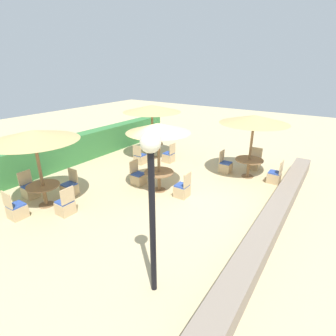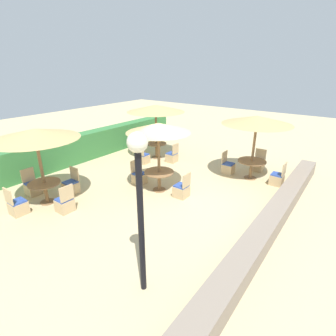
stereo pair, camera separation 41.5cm
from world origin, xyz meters
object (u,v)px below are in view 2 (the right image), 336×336
lamp_post (139,186)px  round_table_center (159,176)px  patio_chair_back_left_west (18,206)px  parasol_center (158,128)px  round_table_back_left (45,187)px  patio_chair_front_right_north (228,167)px  patio_chair_back_left_east (71,186)px  round_table_back_right (156,146)px  parasol_back_left (35,134)px  patio_chair_back_left_north (33,187)px  patio_chair_back_right_west (143,158)px  patio_chair_front_right_east (258,165)px  round_table_front_right (252,164)px  patio_chair_back_right_south (172,157)px  patio_chair_center_north (139,177)px  patio_chair_center_south (182,190)px  patio_chair_back_left_south (65,204)px  parasol_back_right (156,109)px  patio_chair_front_right_south (277,178)px  parasol_front_right (257,120)px

lamp_post → round_table_center: bearing=34.4°
patio_chair_back_left_west → parasol_center: bearing=57.8°
round_table_back_left → patio_chair_front_right_north: bearing=-32.0°
patio_chair_back_left_east → lamp_post: bearing=161.1°
patio_chair_back_left_east → round_table_back_right: (4.86, -0.00, 0.31)m
parasol_back_left → round_table_center: bearing=-39.4°
patio_chair_back_left_north → patio_chair_back_right_west: (4.72, -1.04, 0.00)m
round_table_back_right → patio_chair_front_right_east: bearing=-74.1°
round_table_front_right → patio_chair_back_right_south: patio_chair_back_right_south is taller
patio_chair_center_north → parasol_back_left: 3.92m
lamp_post → patio_chair_center_south: 4.66m
round_table_front_right → patio_chair_center_north: patio_chair_center_north is taller
patio_chair_center_south → patio_chair_back_right_west: 3.77m
patio_chair_back_right_west → patio_chair_back_right_south: bearing=44.2°
round_table_front_right → patio_chair_back_left_east: bearing=137.6°
patio_chair_back_left_south → patio_chair_back_right_west: size_ratio=1.00×
parasol_back_right → patio_chair_back_left_south: bearing=-170.5°
round_table_center → patio_chair_back_left_south: size_ratio=1.15×
patio_chair_front_right_south → patio_chair_back_left_east: size_ratio=1.00×
lamp_post → round_table_back_right: size_ratio=3.33×
round_table_front_right → parasol_center: bearing=143.3°
parasol_center → round_table_front_right: bearing=-36.7°
parasol_front_right → parasol_back_left: bearing=142.0°
parasol_front_right → patio_chair_front_right_north: size_ratio=2.84×
round_table_back_left → patio_chair_back_left_east: patio_chair_back_left_east is taller
patio_chair_front_right_north → patio_chair_back_right_south: (-0.30, 2.72, 0.00)m
parasol_front_right → round_table_back_left: 7.92m
round_table_front_right → patio_chair_center_south: (-3.04, 1.34, -0.34)m
lamp_post → patio_chair_front_right_east: bearing=2.5°
parasol_back_right → patio_chair_back_right_west: parasol_back_right is taller
round_table_front_right → patio_chair_back_left_east: size_ratio=1.20×
round_table_back_right → patio_chair_back_right_west: patio_chair_back_right_west is taller
parasol_back_left → patio_chair_back_right_west: size_ratio=2.87×
parasol_back_left → patio_chair_back_left_south: 2.32m
round_table_back_left → patio_chair_back_left_north: bearing=87.4°
patio_chair_front_right_south → parasol_back_left: size_ratio=0.35×
parasol_back_left → round_table_front_right: bearing=-38.0°
patio_chair_front_right_east → round_table_back_right: 4.84m
round_table_back_right → patio_chair_back_left_north: bearing=169.9°
patio_chair_back_left_south → patio_chair_back_right_south: (5.70, -0.04, 0.00)m
parasol_back_left → round_table_back_right: 6.05m
patio_chair_back_left_east → parasol_back_right: parasol_back_right is taller
round_table_back_right → round_table_center: bearing=-139.4°
patio_chair_center_north → patio_chair_back_left_west: same height
patio_chair_front_right_east → patio_chair_front_right_south: (-1.04, -1.10, 0.00)m
patio_chair_front_right_south → round_table_center: size_ratio=0.87×
parasol_center → patio_chair_back_right_west: parasol_center is taller
patio_chair_front_right_north → round_table_back_left: 7.12m
lamp_post → round_table_front_right: (6.86, 0.29, -1.75)m
patio_chair_front_right_south → patio_chair_center_north: 5.33m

